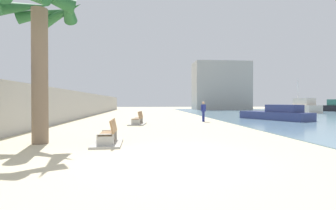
{
  "coord_description": "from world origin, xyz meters",
  "views": [
    {
      "loc": [
        -0.61,
        -7.36,
        1.66
      ],
      "look_at": [
        1.13,
        11.75,
        1.43
      ],
      "focal_mm": 26.54,
      "sensor_mm": 36.0,
      "label": 1
    }
  ],
  "objects_px": {
    "boat_far_right": "(276,114)",
    "boat_far_left": "(333,107)",
    "boat_mid_bay": "(300,107)",
    "bench_near": "(108,138)",
    "bench_far": "(138,121)",
    "palm_tree": "(39,24)",
    "person_walking": "(203,110)"
  },
  "relations": [
    {
      "from": "boat_far_right",
      "to": "boat_far_left",
      "type": "xyz_separation_m",
      "value": [
        20.96,
        19.04,
        0.26
      ]
    },
    {
      "from": "bench_far",
      "to": "boat_far_left",
      "type": "relative_size",
      "value": 0.29
    },
    {
      "from": "boat_far_right",
      "to": "boat_mid_bay",
      "type": "bearing_deg",
      "value": 50.89
    },
    {
      "from": "boat_far_right",
      "to": "boat_mid_bay",
      "type": "distance_m",
      "value": 19.0
    },
    {
      "from": "bench_far",
      "to": "person_walking",
      "type": "relative_size",
      "value": 1.3
    },
    {
      "from": "bench_near",
      "to": "boat_far_right",
      "type": "bearing_deg",
      "value": 41.53
    },
    {
      "from": "person_walking",
      "to": "boat_far_right",
      "type": "height_order",
      "value": "person_walking"
    },
    {
      "from": "palm_tree",
      "to": "bench_near",
      "type": "bearing_deg",
      "value": -9.8
    },
    {
      "from": "palm_tree",
      "to": "boat_far_right",
      "type": "relative_size",
      "value": 0.97
    },
    {
      "from": "person_walking",
      "to": "boat_far_left",
      "type": "bearing_deg",
      "value": 35.73
    },
    {
      "from": "person_walking",
      "to": "boat_far_right",
      "type": "bearing_deg",
      "value": 9.17
    },
    {
      "from": "bench_far",
      "to": "person_walking",
      "type": "distance_m",
      "value": 5.96
    },
    {
      "from": "boat_far_right",
      "to": "boat_mid_bay",
      "type": "relative_size",
      "value": 0.97
    },
    {
      "from": "palm_tree",
      "to": "boat_mid_bay",
      "type": "xyz_separation_m",
      "value": [
        28.21,
        26.18,
        -3.9
      ]
    },
    {
      "from": "bench_near",
      "to": "boat_far_left",
      "type": "height_order",
      "value": "boat_far_left"
    },
    {
      "from": "palm_tree",
      "to": "bench_far",
      "type": "xyz_separation_m",
      "value": [
        3.65,
        8.02,
        -4.54
      ]
    },
    {
      "from": "palm_tree",
      "to": "boat_far_left",
      "type": "height_order",
      "value": "palm_tree"
    },
    {
      "from": "boat_far_left",
      "to": "boat_far_right",
      "type": "bearing_deg",
      "value": -137.74
    },
    {
      "from": "boat_mid_bay",
      "to": "bench_near",
      "type": "bearing_deg",
      "value": -133.66
    },
    {
      "from": "bench_far",
      "to": "person_walking",
      "type": "xyz_separation_m",
      "value": [
        5.46,
        2.27,
        0.77
      ]
    },
    {
      "from": "boat_mid_bay",
      "to": "palm_tree",
      "type": "bearing_deg",
      "value": -137.14
    },
    {
      "from": "palm_tree",
      "to": "bench_near",
      "type": "height_order",
      "value": "palm_tree"
    },
    {
      "from": "palm_tree",
      "to": "boat_mid_bay",
      "type": "distance_m",
      "value": 38.68
    },
    {
      "from": "bench_near",
      "to": "person_walking",
      "type": "height_order",
      "value": "person_walking"
    },
    {
      "from": "palm_tree",
      "to": "boat_far_left",
      "type": "xyz_separation_m",
      "value": [
        37.18,
        30.48,
        -3.96
      ]
    },
    {
      "from": "palm_tree",
      "to": "boat_far_left",
      "type": "distance_m",
      "value": 48.23
    },
    {
      "from": "boat_mid_bay",
      "to": "boat_far_right",
      "type": "bearing_deg",
      "value": -129.11
    },
    {
      "from": "bench_near",
      "to": "bench_far",
      "type": "xyz_separation_m",
      "value": [
        0.88,
        8.5,
        0.0
      ]
    },
    {
      "from": "palm_tree",
      "to": "boat_far_right",
      "type": "distance_m",
      "value": 20.29
    },
    {
      "from": "person_walking",
      "to": "boat_far_right",
      "type": "distance_m",
      "value": 7.22
    },
    {
      "from": "bench_near",
      "to": "boat_far_right",
      "type": "height_order",
      "value": "boat_far_right"
    },
    {
      "from": "bench_near",
      "to": "boat_mid_bay",
      "type": "xyz_separation_m",
      "value": [
        25.44,
        26.66,
        0.64
      ]
    }
  ]
}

